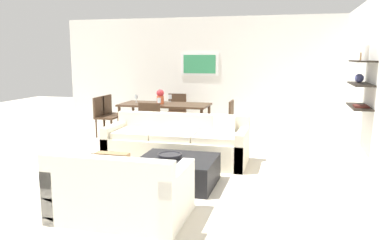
# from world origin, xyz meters

# --- Properties ---
(ground_plane) EXTENTS (18.00, 18.00, 0.00)m
(ground_plane) POSITION_xyz_m (0.00, 0.00, 0.00)
(ground_plane) COLOR beige
(back_wall_unit) EXTENTS (8.40, 0.09, 2.70)m
(back_wall_unit) POSITION_xyz_m (0.29, 3.53, 1.35)
(back_wall_unit) COLOR silver
(back_wall_unit) RESTS_ON ground
(right_wall_shelf_unit) EXTENTS (0.34, 8.20, 2.70)m
(right_wall_shelf_unit) POSITION_xyz_m (3.03, 0.60, 1.35)
(right_wall_shelf_unit) COLOR silver
(right_wall_shelf_unit) RESTS_ON ground
(sofa_beige) EXTENTS (2.37, 0.90, 0.78)m
(sofa_beige) POSITION_xyz_m (-0.01, 0.34, 0.29)
(sofa_beige) COLOR beige
(sofa_beige) RESTS_ON ground
(loveseat_white) EXTENTS (1.44, 0.90, 0.78)m
(loveseat_white) POSITION_xyz_m (0.04, -2.05, 0.29)
(loveseat_white) COLOR silver
(loveseat_white) RESTS_ON ground
(coffee_table) EXTENTS (1.06, 0.93, 0.38)m
(coffee_table) POSITION_xyz_m (0.33, -0.82, 0.19)
(coffee_table) COLOR black
(coffee_table) RESTS_ON ground
(decorative_bowl) EXTENTS (0.33, 0.33, 0.07)m
(decorative_bowl) POSITION_xyz_m (0.23, -0.85, 0.42)
(decorative_bowl) COLOR black
(decorative_bowl) RESTS_ON coffee_table
(dining_table) EXTENTS (1.93, 0.87, 0.75)m
(dining_table) POSITION_xyz_m (-0.82, 2.13, 0.68)
(dining_table) COLOR #422D1E
(dining_table) RESTS_ON ground
(dining_chair_right_near) EXTENTS (0.44, 0.44, 0.88)m
(dining_chair_right_near) POSITION_xyz_m (0.55, 1.93, 0.50)
(dining_chair_right_near) COLOR #422D1E
(dining_chair_right_near) RESTS_ON ground
(dining_chair_left_far) EXTENTS (0.44, 0.44, 0.88)m
(dining_chair_left_far) POSITION_xyz_m (-2.20, 2.32, 0.50)
(dining_chair_left_far) COLOR #422D1E
(dining_chair_left_far) RESTS_ON ground
(dining_chair_head) EXTENTS (0.44, 0.44, 0.88)m
(dining_chair_head) POSITION_xyz_m (-0.82, 2.97, 0.50)
(dining_chair_head) COLOR #422D1E
(dining_chair_head) RESTS_ON ground
(dining_chair_left_near) EXTENTS (0.44, 0.44, 0.88)m
(dining_chair_left_near) POSITION_xyz_m (-2.20, 1.93, 0.50)
(dining_chair_left_near) COLOR #422D1E
(dining_chair_left_near) RESTS_ON ground
(dining_chair_foot) EXTENTS (0.44, 0.44, 0.88)m
(dining_chair_foot) POSITION_xyz_m (-0.82, 1.28, 0.50)
(dining_chair_foot) COLOR #422D1E
(dining_chair_foot) RESTS_ON ground
(wine_glass_foot) EXTENTS (0.07, 0.07, 0.17)m
(wine_glass_foot) POSITION_xyz_m (-0.82, 1.75, 0.86)
(wine_glass_foot) COLOR silver
(wine_glass_foot) RESTS_ON dining_table
(wine_glass_left_far) EXTENTS (0.07, 0.07, 0.17)m
(wine_glass_left_far) POSITION_xyz_m (-1.53, 2.23, 0.87)
(wine_glass_left_far) COLOR silver
(wine_glass_left_far) RESTS_ON dining_table
(wine_glass_head) EXTENTS (0.07, 0.07, 0.16)m
(wine_glass_head) POSITION_xyz_m (-0.82, 2.50, 0.86)
(wine_glass_head) COLOR silver
(wine_glass_head) RESTS_ON dining_table
(centerpiece_vase) EXTENTS (0.16, 0.16, 0.32)m
(centerpiece_vase) POSITION_xyz_m (-0.91, 2.07, 0.91)
(centerpiece_vase) COLOR #D85933
(centerpiece_vase) RESTS_ON dining_table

